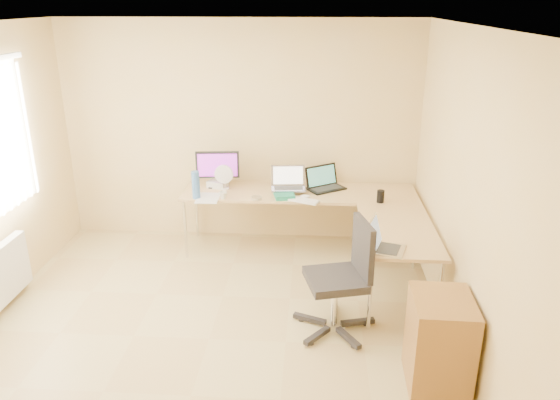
# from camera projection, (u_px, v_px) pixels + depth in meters

# --- Properties ---
(floor) EXTENTS (4.50, 4.50, 0.00)m
(floor) POSITION_uv_depth(u_px,v_px,m) (209.00, 339.00, 4.68)
(floor) COLOR tan
(floor) RESTS_ON ground
(ceiling) EXTENTS (4.50, 4.50, 0.00)m
(ceiling) POSITION_uv_depth(u_px,v_px,m) (192.00, 27.00, 3.77)
(ceiling) COLOR white
(ceiling) RESTS_ON ground
(wall_back) EXTENTS (4.50, 0.00, 4.50)m
(wall_back) POSITION_uv_depth(u_px,v_px,m) (240.00, 133.00, 6.33)
(wall_back) COLOR #DBBF8A
(wall_back) RESTS_ON ground
(wall_front) EXTENTS (4.50, 0.00, 4.50)m
(wall_front) POSITION_uv_depth(u_px,v_px,m) (87.00, 398.00, 2.13)
(wall_front) COLOR #DBBF8A
(wall_front) RESTS_ON ground
(wall_right) EXTENTS (0.00, 4.50, 4.50)m
(wall_right) POSITION_uv_depth(u_px,v_px,m) (473.00, 206.00, 4.10)
(wall_right) COLOR #DBBF8A
(wall_right) RESTS_ON ground
(desk_main) EXTENTS (2.65, 0.70, 0.73)m
(desk_main) POSITION_uv_depth(u_px,v_px,m) (299.00, 221.00, 6.24)
(desk_main) COLOR tan
(desk_main) RESTS_ON ground
(desk_return) EXTENTS (0.70, 1.30, 0.73)m
(desk_return) POSITION_uv_depth(u_px,v_px,m) (395.00, 263.00, 5.25)
(desk_return) COLOR tan
(desk_return) RESTS_ON ground
(monitor) EXTENTS (0.51, 0.21, 0.43)m
(monitor) POSITION_uv_depth(u_px,v_px,m) (218.00, 169.00, 6.19)
(monitor) COLOR black
(monitor) RESTS_ON desk_main
(book_stack) EXTENTS (0.27, 0.32, 0.05)m
(book_stack) POSITION_uv_depth(u_px,v_px,m) (284.00, 194.00, 5.94)
(book_stack) COLOR #1B7B5E
(book_stack) RESTS_ON desk_main
(laptop_center) EXTENTS (0.41, 0.33, 0.25)m
(laptop_center) POSITION_uv_depth(u_px,v_px,m) (288.00, 178.00, 6.00)
(laptop_center) COLOR #9E9EB6
(laptop_center) RESTS_ON desk_main
(laptop_black) EXTENTS (0.52, 0.49, 0.26)m
(laptop_black) POSITION_uv_depth(u_px,v_px,m) (326.00, 178.00, 6.13)
(laptop_black) COLOR black
(laptop_black) RESTS_ON desk_main
(keyboard) EXTENTS (0.47, 0.30, 0.02)m
(keyboard) POSITION_uv_depth(u_px,v_px,m) (298.00, 199.00, 5.83)
(keyboard) COLOR silver
(keyboard) RESTS_ON desk_main
(mouse) EXTENTS (0.12, 0.10, 0.04)m
(mouse) POSITION_uv_depth(u_px,v_px,m) (305.00, 196.00, 5.89)
(mouse) COLOR white
(mouse) RESTS_ON desk_main
(mug) EXTENTS (0.11, 0.11, 0.08)m
(mug) POSITION_uv_depth(u_px,v_px,m) (223.00, 195.00, 5.87)
(mug) COLOR beige
(mug) RESTS_ON desk_main
(cd_stack) EXTENTS (0.15, 0.15, 0.03)m
(cd_stack) POSITION_uv_depth(u_px,v_px,m) (256.00, 198.00, 5.86)
(cd_stack) COLOR silver
(cd_stack) RESTS_ON desk_main
(water_bottle) EXTENTS (0.10, 0.10, 0.31)m
(water_bottle) POSITION_uv_depth(u_px,v_px,m) (196.00, 185.00, 5.85)
(water_bottle) COLOR #3E6BAA
(water_bottle) RESTS_ON desk_main
(papers) EXTENTS (0.25, 0.35, 0.01)m
(papers) POSITION_uv_depth(u_px,v_px,m) (208.00, 198.00, 5.89)
(papers) COLOR silver
(papers) RESTS_ON desk_main
(white_box) EXTENTS (0.25, 0.22, 0.08)m
(white_box) POSITION_uv_depth(u_px,v_px,m) (218.00, 184.00, 6.23)
(white_box) COLOR beige
(white_box) RESTS_ON desk_main
(desk_fan) EXTENTS (0.23, 0.23, 0.27)m
(desk_fan) POSITION_uv_depth(u_px,v_px,m) (225.00, 178.00, 6.13)
(desk_fan) COLOR silver
(desk_fan) RESTS_ON desk_main
(black_cup) EXTENTS (0.10, 0.10, 0.14)m
(black_cup) POSITION_uv_depth(u_px,v_px,m) (381.00, 196.00, 5.76)
(black_cup) COLOR black
(black_cup) RESTS_ON desk_main
(laptop_return) EXTENTS (0.41, 0.37, 0.23)m
(laptop_return) POSITION_uv_depth(u_px,v_px,m) (388.00, 238.00, 4.64)
(laptop_return) COLOR silver
(laptop_return) RESTS_ON desk_return
(office_chair) EXTENTS (0.76, 0.76, 1.04)m
(office_chair) POSITION_uv_depth(u_px,v_px,m) (335.00, 280.00, 4.65)
(office_chair) COLOR #292626
(office_chair) RESTS_ON ground
(cabinet) EXTENTS (0.45, 0.56, 0.75)m
(cabinet) POSITION_uv_depth(u_px,v_px,m) (439.00, 343.00, 4.03)
(cabinet) COLOR brown
(cabinet) RESTS_ON ground
(radiator) EXTENTS (0.09, 0.80, 0.55)m
(radiator) POSITION_uv_depth(u_px,v_px,m) (3.00, 274.00, 5.06)
(radiator) COLOR white
(radiator) RESTS_ON ground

